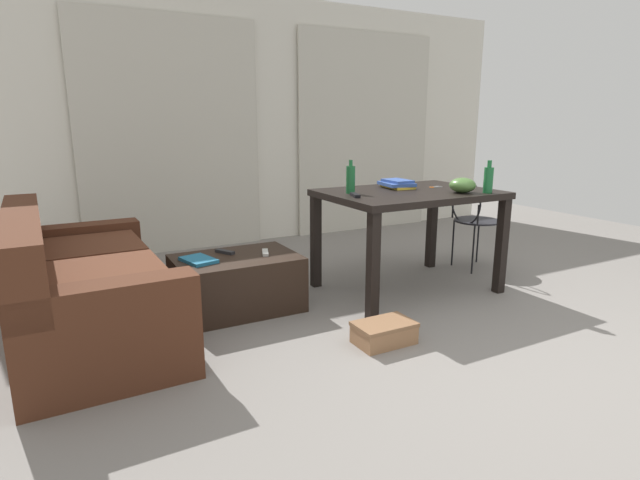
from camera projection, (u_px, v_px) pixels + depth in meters
name	position (u px, v px, depth m)	size (l,w,h in m)	color
ground_plane	(388.00, 291.00, 4.03)	(8.64, 8.64, 0.00)	gray
wall_back	(275.00, 123.00, 5.61)	(6.02, 0.10, 2.60)	silver
curtains	(278.00, 135.00, 5.57)	(4.11, 0.03, 2.33)	beige
couch	(84.00, 289.00, 3.12)	(0.91, 1.81, 0.81)	#4C2819
coffee_table	(237.00, 283.00, 3.60)	(0.85, 0.58, 0.39)	black
craft_table	(409.00, 204.00, 3.92)	(1.30, 0.92, 0.80)	black
wire_chair	(472.00, 214.00, 4.53)	(0.41, 0.42, 0.83)	black
bottle_near	(351.00, 179.00, 3.74)	(0.07, 0.07, 0.25)	#195B2D
bottle_far	(488.00, 179.00, 3.76)	(0.07, 0.07, 0.24)	#195B2D
bowl	(463.00, 185.00, 3.79)	(0.20, 0.20, 0.11)	#477033
book_stack	(397.00, 184.00, 4.06)	(0.26, 0.31, 0.07)	gold
tv_remote_on_table	(355.00, 195.00, 3.60)	(0.04, 0.15, 0.02)	black
scissors	(434.00, 187.00, 4.10)	(0.11, 0.06, 0.00)	#9EA0A5
tv_remote_primary	(225.00, 252.00, 3.64)	(0.04, 0.16, 0.02)	#232326
tv_remote_secondary	(265.00, 252.00, 3.62)	(0.04, 0.15, 0.02)	#B7B7B2
magazine	(198.00, 260.00, 3.43)	(0.17, 0.25, 0.02)	#1E668C
shoebox	(384.00, 333.00, 3.08)	(0.36, 0.23, 0.14)	#996B47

